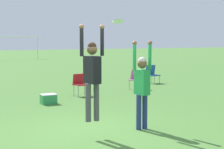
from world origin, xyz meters
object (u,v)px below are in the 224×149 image
camping_chair_0 (136,78)px  frisbee (118,21)px  person_jumping (92,71)px  camping_chair_2 (80,82)px  cooler_box (48,99)px  person_defending (142,83)px  camping_chair_1 (152,73)px

camping_chair_0 → frisbee: bearing=18.4°
person_jumping → camping_chair_2: bearing=-26.7°
frisbee → cooler_box: 4.84m
person_defending → cooler_box: (-0.87, 4.30, -0.93)m
frisbee → camping_chair_1: (5.86, 7.43, -2.02)m
person_defending → camping_chair_2: 5.50m
frisbee → cooler_box: bearing=93.7°
camping_chair_0 → camping_chair_2: size_ratio=1.05×
camping_chair_1 → camping_chair_2: size_ratio=1.05×
frisbee → camping_chair_2: size_ratio=0.32×
camping_chair_2 → cooler_box: size_ratio=1.66×
person_jumping → person_defending: (1.34, 0.15, -0.35)m
frisbee → camping_chair_0: 7.41m
person_defending → camping_chair_1: 9.18m
cooler_box → camping_chair_1: bearing=27.5°
person_jumping → frisbee: frisbee is taller
person_defending → camping_chair_0: 6.90m
camping_chair_2 → camping_chair_0: bearing=-179.4°
person_defending → camping_chair_0: (3.43, 5.96, -0.60)m
frisbee → camping_chair_1: 9.67m
frisbee → cooler_box: size_ratio=0.53×
person_defending → person_jumping: bearing=-90.0°
person_jumping → cooler_box: person_jumping is taller
person_defending → camping_chair_0: size_ratio=2.42×
person_jumping → camping_chair_0: (4.77, 6.11, -0.95)m
person_jumping → frisbee: 1.31m
camping_chair_0 → camping_chair_1: 2.39m
camping_chair_1 → camping_chair_2: bearing=22.1°
person_jumping → frisbee: bearing=-79.6°
camping_chair_1 → cooler_box: camping_chair_1 is taller
person_jumping → camping_chair_2: person_jumping is taller
camping_chair_0 → camping_chair_1: (1.82, 1.54, -0.01)m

